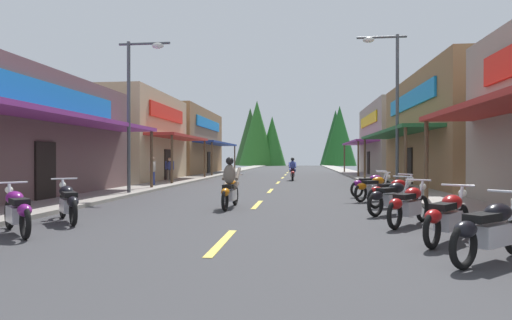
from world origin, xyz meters
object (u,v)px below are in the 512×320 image
(rider_cruising_lead, at_px, (230,187))
(pedestrian_waiting, at_px, (153,170))
(motorcycle_parked_right_5, at_px, (374,187))
(motorcycle_parked_left_3, at_px, (68,202))
(rider_cruising_trailing, at_px, (293,171))
(streetlamp_left, at_px, (136,95))
(motorcycle_parked_right_0, at_px, (490,229))
(motorcycle_parked_left_2, at_px, (17,210))
(motorcycle_parked_right_6, at_px, (371,184))
(motorcycle_parked_right_2, at_px, (409,204))
(motorcycle_parked_right_3, at_px, (392,197))
(pedestrian_by_shop, at_px, (170,168))
(motorcycle_parked_right_4, at_px, (393,192))
(streetlamp_right, at_px, (390,91))
(motorcycle_parked_right_1, at_px, (448,216))

(rider_cruising_lead, bearing_deg, pedestrian_waiting, 35.57)
(motorcycle_parked_right_5, bearing_deg, motorcycle_parked_left_3, 173.31)
(motorcycle_parked_left_3, relative_size, rider_cruising_trailing, 0.80)
(streetlamp_left, relative_size, motorcycle_parked_right_0, 3.72)
(motorcycle_parked_right_5, height_order, rider_cruising_lead, rider_cruising_lead)
(streetlamp_left, relative_size, motorcycle_parked_left_2, 3.86)
(motorcycle_parked_right_6, bearing_deg, motorcycle_parked_left_2, -166.44)
(streetlamp_left, bearing_deg, motorcycle_parked_right_2, -35.59)
(streetlamp_left, bearing_deg, motorcycle_parked_right_0, -45.94)
(motorcycle_parked_right_0, xyz_separation_m, motorcycle_parked_right_6, (-0.03, 10.30, 0.00))
(motorcycle_parked_right_2, bearing_deg, motorcycle_parked_right_3, 37.01)
(motorcycle_parked_right_3, bearing_deg, motorcycle_parked_right_5, 43.54)
(pedestrian_by_shop, bearing_deg, motorcycle_parked_right_3, -141.85)
(motorcycle_parked_left_3, distance_m, rider_cruising_lead, 4.61)
(motorcycle_parked_right_6, height_order, motorcycle_parked_left_3, same)
(motorcycle_parked_right_0, distance_m, motorcycle_parked_right_5, 8.65)
(motorcycle_parked_right_4, relative_size, pedestrian_waiting, 1.16)
(motorcycle_parked_left_3, height_order, pedestrian_by_shop, pedestrian_by_shop)
(motorcycle_parked_left_3, bearing_deg, pedestrian_by_shop, -30.20)
(motorcycle_parked_right_0, distance_m, pedestrian_by_shop, 21.50)
(motorcycle_parked_right_5, bearing_deg, motorcycle_parked_left_2, 179.69)
(motorcycle_parked_right_0, bearing_deg, rider_cruising_trailing, 58.52)
(motorcycle_parked_left_2, bearing_deg, motorcycle_parked_right_4, -104.22)
(motorcycle_parked_right_5, bearing_deg, streetlamp_right, 28.15)
(motorcycle_parked_right_6, bearing_deg, motorcycle_parked_right_4, -121.74)
(motorcycle_parked_left_3, xyz_separation_m, rider_cruising_lead, (3.41, 3.10, 0.17))
(rider_cruising_lead, height_order, pedestrian_waiting, pedestrian_waiting)
(motorcycle_parked_right_3, bearing_deg, motorcycle_parked_left_3, 151.18)
(motorcycle_parked_right_0, xyz_separation_m, motorcycle_parked_right_2, (-0.35, 3.27, 0.00))
(motorcycle_parked_right_3, height_order, motorcycle_parked_right_6, same)
(motorcycle_parked_right_1, height_order, motorcycle_parked_right_4, same)
(motorcycle_parked_right_4, xyz_separation_m, rider_cruising_trailing, (-3.44, 15.00, 0.17))
(motorcycle_parked_right_2, distance_m, pedestrian_waiting, 15.22)
(motorcycle_parked_right_6, xyz_separation_m, pedestrian_by_shop, (-10.92, 8.21, 0.40))
(rider_cruising_trailing, bearing_deg, motorcycle_parked_right_0, -173.87)
(motorcycle_parked_right_6, xyz_separation_m, motorcycle_parked_left_2, (-8.46, -9.00, 0.00))
(pedestrian_by_shop, bearing_deg, streetlamp_left, -170.78)
(rider_cruising_lead, bearing_deg, motorcycle_parked_right_3, -98.75)
(rider_cruising_lead, height_order, pedestrian_by_shop, rider_cruising_lead)
(motorcycle_parked_right_2, distance_m, motorcycle_parked_left_2, 8.37)
(streetlamp_right, bearing_deg, motorcycle_parked_right_3, -101.40)
(streetlamp_left, bearing_deg, motorcycle_parked_right_1, -42.03)
(streetlamp_right, distance_m, pedestrian_by_shop, 14.05)
(motorcycle_parked_right_4, height_order, motorcycle_parked_left_2, same)
(streetlamp_left, height_order, rider_cruising_lead, streetlamp_left)
(streetlamp_left, height_order, streetlamp_right, streetlamp_right)
(motorcycle_parked_right_0, bearing_deg, motorcycle_parked_right_4, 49.19)
(motorcycle_parked_right_1, relative_size, motorcycle_parked_right_3, 1.09)
(motorcycle_parked_right_0, distance_m, rider_cruising_trailing, 22.07)
(motorcycle_parked_right_3, xyz_separation_m, motorcycle_parked_right_5, (0.14, 3.55, 0.00))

